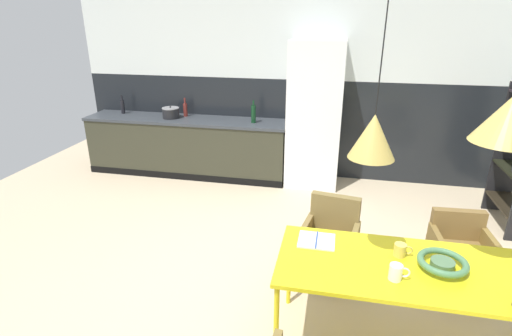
{
  "coord_description": "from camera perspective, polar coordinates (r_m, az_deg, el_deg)",
  "views": [
    {
      "loc": [
        0.58,
        -2.86,
        2.33
      ],
      "look_at": [
        -0.18,
        0.75,
        0.9
      ],
      "focal_mm": 27.43,
      "sensor_mm": 36.0,
      "label": 1
    }
  ],
  "objects": [
    {
      "name": "armchair_near_window",
      "position": [
        3.73,
        10.97,
        -8.79
      ],
      "size": [
        0.55,
        0.54,
        0.78
      ],
      "rotation": [
        0.0,
        0.0,
        2.97
      ],
      "color": "brown",
      "rests_on": "ground"
    },
    {
      "name": "mug_glass_clear",
      "position": [
        3.0,
        20.32,
        -11.15
      ],
      "size": [
        0.13,
        0.09,
        0.09
      ],
      "color": "gold",
      "rests_on": "dining_table"
    },
    {
      "name": "bottle_oil_tall",
      "position": [
        6.63,
        -18.87,
        8.52
      ],
      "size": [
        0.06,
        0.06,
        0.29
      ],
      "color": "black",
      "rests_on": "kitchen_counter"
    },
    {
      "name": "pendant_lamp_over_table_near",
      "position": [
        2.5,
        16.69,
        4.47
      ],
      "size": [
        0.29,
        0.29,
        1.38
      ],
      "color": "black"
    },
    {
      "name": "ground_plane",
      "position": [
        3.73,
        0.38,
        -17.37
      ],
      "size": [
        8.73,
        8.73,
        0.0
      ],
      "primitive_type": "plane",
      "color": "#C0AC8B"
    },
    {
      "name": "fruit_bowl",
      "position": [
        2.97,
        25.57,
        -12.36
      ],
      "size": [
        0.33,
        0.33,
        0.08
      ],
      "color": "#4C704C",
      "rests_on": "dining_table"
    },
    {
      "name": "bottle_wine_green",
      "position": [
        5.7,
        -0.38,
        7.94
      ],
      "size": [
        0.07,
        0.07,
        0.33
      ],
      "color": "#0F3319",
      "rests_on": "kitchen_counter"
    },
    {
      "name": "kitchen_counter",
      "position": [
        6.19,
        -9.95,
        3.16
      ],
      "size": [
        3.11,
        0.63,
        0.88
      ],
      "color": "#323225",
      "rests_on": "ground"
    },
    {
      "name": "armchair_far_side",
      "position": [
        3.95,
        27.61,
        -9.44
      ],
      "size": [
        0.51,
        0.5,
        0.71
      ],
      "rotation": [
        0.0,
        0.0,
        3.2
      ],
      "color": "brown",
      "rests_on": "ground"
    },
    {
      "name": "back_wall_panel_upper",
      "position": [
        5.84,
        6.65,
        19.89
      ],
      "size": [
        6.72,
        0.12,
        1.47
      ],
      "primitive_type": "cube",
      "color": "silver",
      "rests_on": "back_wall_splashback_dark"
    },
    {
      "name": "refrigerator_column",
      "position": [
        5.61,
        8.52,
        7.56
      ],
      "size": [
        0.74,
        0.6,
        2.05
      ],
      "primitive_type": "cube",
      "color": "silver",
      "rests_on": "ground"
    },
    {
      "name": "dining_table",
      "position": [
        2.97,
        22.09,
        -13.95
      ],
      "size": [
        1.87,
        0.77,
        0.74
      ],
      "color": "yellow",
      "rests_on": "ground"
    },
    {
      "name": "pendant_lamp_over_table_far",
      "position": [
        2.68,
        33.06,
        6.07
      ],
      "size": [
        0.4,
        0.4,
        1.25
      ],
      "color": "black"
    },
    {
      "name": "open_book",
      "position": [
        3.04,
        8.82,
        -10.42
      ],
      "size": [
        0.27,
        0.24,
        0.02
      ],
      "color": "white",
      "rests_on": "dining_table"
    },
    {
      "name": "back_wall_splashback_dark",
      "position": [
        6.05,
        6.07,
        5.85
      ],
      "size": [
        6.72,
        0.12,
        1.47
      ],
      "primitive_type": "cube",
      "color": "black",
      "rests_on": "ground"
    },
    {
      "name": "bottle_vinegar_dark",
      "position": [
        6.19,
        -10.27,
        8.44
      ],
      "size": [
        0.06,
        0.06,
        0.28
      ],
      "color": "maroon",
      "rests_on": "kitchen_counter"
    },
    {
      "name": "cooking_pot",
      "position": [
        6.13,
        -12.32,
        7.87
      ],
      "size": [
        0.26,
        0.26,
        0.18
      ],
      "color": "black",
      "rests_on": "kitchen_counter"
    },
    {
      "name": "mug_dark_espresso",
      "position": [
        2.75,
        19.77,
        -14.11
      ],
      "size": [
        0.13,
        0.08,
        0.11
      ],
      "color": "white",
      "rests_on": "dining_table"
    }
  ]
}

